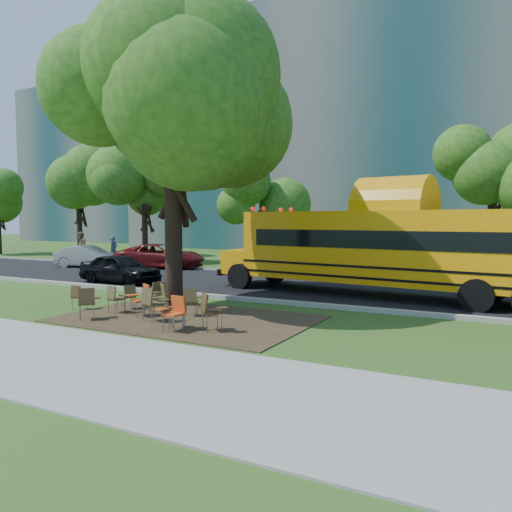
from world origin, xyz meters
The scene contains 31 objects.
ground centered at (0.00, 0.00, 0.00)m, with size 160.00×160.00×0.00m, color #2E4B17.
sidewalk centered at (0.00, -5.00, 0.02)m, with size 60.00×4.00×0.04m, color gray.
dirt_patch centered at (1.00, -0.50, 0.01)m, with size 7.00×4.50×0.03m, color #382819.
asphalt_road centered at (0.00, 7.00, 0.02)m, with size 80.00×8.00×0.04m, color black.
kerb_near centered at (0.00, 3.00, 0.07)m, with size 80.00×0.25×0.14m, color gray.
kerb_far centered at (0.00, 11.10, 0.07)m, with size 80.00×0.25×0.14m, color gray.
building_main centered at (-8.00, 36.00, 11.00)m, with size 38.00×16.00×22.00m, color slate.
building_left centered at (-38.00, 40.00, 10.00)m, with size 26.00×14.00×20.00m, color slate.
bg_tree_0 centered at (-12.00, 13.00, 4.57)m, with size 5.20×5.20×7.18m.
bg_tree_1 centered at (-20.00, 15.00, 5.39)m, with size 6.00×6.00×8.40m.
bg_tree_2 centered at (-5.00, 16.00, 4.21)m, with size 4.80×4.80×6.62m.
bg_tree_3 centered at (8.00, 14.00, 5.03)m, with size 5.60×5.60×7.84m.
main_tree centered at (-0.70, 1.17, 6.23)m, with size 7.13×7.13×9.81m.
school_bus centered at (5.19, 6.02, 1.79)m, with size 12.91×4.31×3.10m.
chair_0 centered at (-2.79, -0.89, 0.48)m, with size 0.51×0.49×0.77m.
chair_1 centered at (-1.35, -0.82, 0.52)m, with size 0.61×0.49×0.84m.
chair_2 centered at (-1.27, -1.96, 0.57)m, with size 0.63×0.80×0.93m.
chair_3 centered at (-0.32, -0.82, 0.58)m, with size 0.79×0.62×0.94m.
chair_4 centered at (0.45, -1.33, 0.59)m, with size 0.71×0.56×0.95m.
chair_5 centered at (1.70, -1.98, 0.56)m, with size 0.62×0.53×0.90m.
chair_6 centered at (1.64, -1.70, 0.51)m, with size 0.67×0.56×0.83m.
chair_7 centered at (2.49, -1.57, 0.60)m, with size 0.84×0.66×0.97m.
chair_8 centered at (-1.42, -0.15, 0.49)m, with size 0.52×0.65×0.79m.
chair_9 centered at (-0.32, -0.07, 0.54)m, with size 0.75×0.59×0.88m.
chair_10 centered at (-0.80, 0.52, 0.51)m, with size 0.49×0.63×0.82m.
chair_11 centered at (0.95, -0.20, 0.52)m, with size 0.57×0.67×0.84m.
black_car centered at (-6.20, 4.55, 0.65)m, with size 1.54×3.82×1.30m, color black.
bg_car_silver centered at (-12.94, 9.12, 0.64)m, with size 1.36×3.91×1.29m, color #99989D.
bg_car_red centered at (-8.99, 10.80, 0.71)m, with size 2.34×5.09×1.41m, color #510E0E.
pedestrian_a centered at (-15.00, 13.30, 0.84)m, with size 0.61×0.40×1.67m, color navy.
pedestrian_b centered at (-17.91, 13.15, 0.97)m, with size 0.95×0.74×1.95m, color #81654D.
Camera 1 is at (9.22, -11.81, 2.79)m, focal length 35.00 mm.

